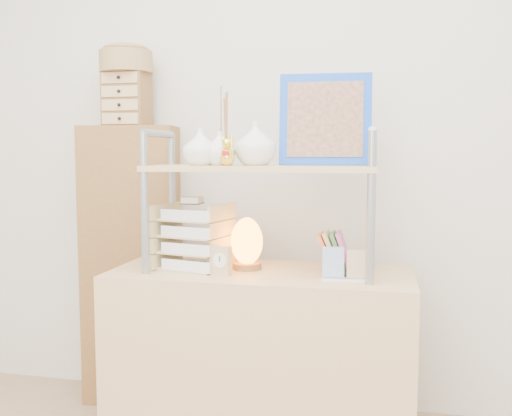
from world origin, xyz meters
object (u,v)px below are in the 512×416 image
(salt_lamp, at_px, (247,243))
(desk, at_px, (261,361))
(letter_tray, at_px, (193,240))
(cabinet, at_px, (132,264))

(salt_lamp, bearing_deg, desk, -22.43)
(desk, bearing_deg, letter_tray, -178.45)
(cabinet, bearing_deg, letter_tray, -48.05)
(letter_tray, distance_m, salt_lamp, 0.22)
(desk, bearing_deg, salt_lamp, 157.57)
(cabinet, height_order, letter_tray, cabinet)
(cabinet, relative_size, letter_tray, 4.59)
(cabinet, bearing_deg, salt_lamp, -35.10)
(letter_tray, height_order, salt_lamp, letter_tray)
(desk, bearing_deg, cabinet, 153.00)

